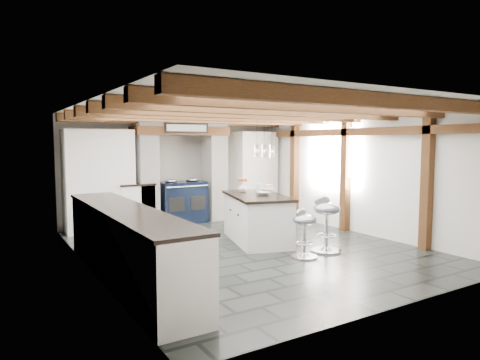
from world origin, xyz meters
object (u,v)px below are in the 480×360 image
kitchen_island (257,218)px  bar_stool_far (304,228)px  bar_stool_near (326,217)px  range_cooker (182,201)px

kitchen_island → bar_stool_far: size_ratio=2.51×
bar_stool_near → bar_stool_far: size_ratio=1.20×
kitchen_island → bar_stool_far: (0.02, -1.26, 0.03)m
range_cooker → bar_stool_far: size_ratio=1.34×
bar_stool_far → range_cooker: bearing=78.5°
range_cooker → kitchen_island: 2.40m
range_cooker → bar_stool_far: 3.64m
range_cooker → bar_stool_near: range_cooker is taller
bar_stool_far → kitchen_island: bearing=72.8°
kitchen_island → bar_stool_far: 1.26m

